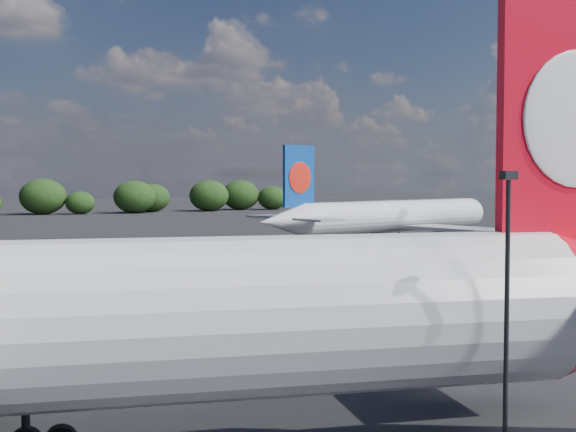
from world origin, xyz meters
TOP-DOWN VIEW (x-y plane):
  - qantas_airliner at (-2.41, -2.41)m, footprint 53.52×51.29m
  - china_southern_airliner at (60.71, 63.58)m, footprint 43.36×41.40m
  - apron_lamp_post at (11.84, -10.03)m, footprint 0.55×0.30m
  - floodlight_mast_near at (77.26, 51.09)m, footprint 1.60×1.60m

SIDE VIEW (x-z plane):
  - china_southern_airliner at x=60.71m, z-range -2.77..11.41m
  - qantas_airliner at x=-2.41m, z-range -3.46..14.25m
  - apron_lamp_post at x=11.84m, z-range 0.64..11.21m
  - floodlight_mast_near at x=77.26m, z-range 3.40..28.67m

